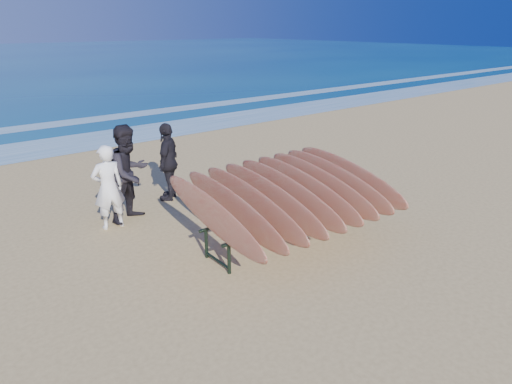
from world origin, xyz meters
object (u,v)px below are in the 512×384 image
at_px(surfboard_rack, 289,194).
at_px(person_dark_b, 168,162).
at_px(person_dark_a, 129,173).
at_px(person_white, 108,187).

bearing_deg(surfboard_rack, person_dark_b, 101.91).
bearing_deg(person_dark_a, person_dark_b, 3.80).
height_order(surfboard_rack, person_dark_a, person_dark_a).
bearing_deg(person_white, person_dark_a, -162.30).
height_order(person_white, person_dark_a, person_dark_a).
bearing_deg(person_dark_b, person_dark_a, -18.25).
height_order(surfboard_rack, person_dark_b, person_dark_b).
distance_m(surfboard_rack, person_dark_a, 3.11).
relative_size(surfboard_rack, person_white, 2.03).
bearing_deg(person_white, person_dark_b, -153.83).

